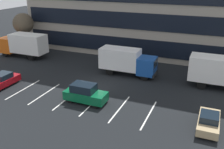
# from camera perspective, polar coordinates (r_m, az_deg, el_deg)

# --- Properties ---
(ground_plane) EXTENTS (120.00, 120.00, 0.00)m
(ground_plane) POSITION_cam_1_polar(r_m,az_deg,el_deg) (28.49, -3.75, -2.95)
(ground_plane) COLOR black
(lot_markings) EXTENTS (14.14, 5.40, 0.01)m
(lot_markings) POSITION_cam_1_polar(r_m,az_deg,el_deg) (25.82, -7.07, -5.76)
(lot_markings) COLOR silver
(lot_markings) RESTS_ON ground_plane
(box_truck_blue) EXTENTS (7.01, 2.32, 3.25)m
(box_truck_blue) POSITION_cam_1_polar(r_m,az_deg,el_deg) (31.59, 3.29, 3.10)
(box_truck_blue) COLOR #194799
(box_truck_blue) RESTS_ON ground_plane
(box_truck_yellow) EXTENTS (7.45, 2.47, 3.45)m
(box_truck_yellow) POSITION_cam_1_polar(r_m,az_deg,el_deg) (30.05, 23.34, 0.59)
(box_truck_yellow) COLOR yellow
(box_truck_yellow) RESTS_ON ground_plane
(box_truck_orange) EXTENTS (7.59, 2.51, 3.52)m
(box_truck_orange) POSITION_cam_1_polar(r_m,az_deg,el_deg) (40.79, -18.98, 6.39)
(box_truck_orange) COLOR #D85914
(box_truck_orange) RESTS_ON ground_plane
(sedan_tan) EXTENTS (1.63, 3.90, 1.40)m
(sedan_tan) POSITION_cam_1_polar(r_m,az_deg,el_deg) (22.42, 20.58, -9.66)
(sedan_tan) COLOR tan
(sedan_tan) RESTS_ON ground_plane
(sedan_maroon) EXTENTS (1.75, 4.19, 1.50)m
(sedan_maroon) POSITION_cam_1_polar(r_m,az_deg,el_deg) (30.96, -23.12, -1.25)
(sedan_maroon) COLOR maroon
(sedan_maroon) RESTS_ON ground_plane
(suv_forest) EXTENTS (4.15, 1.76, 1.88)m
(suv_forest) POSITION_cam_1_polar(r_m,az_deg,el_deg) (25.15, -5.95, -4.19)
(suv_forest) COLOR #0C5933
(suv_forest) RESTS_ON ground_plane
(bare_tree) EXTENTS (3.21, 3.21, 6.01)m
(bare_tree) POSITION_cam_1_polar(r_m,az_deg,el_deg) (43.84, -19.01, 10.60)
(bare_tree) COLOR #473323
(bare_tree) RESTS_ON ground_plane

